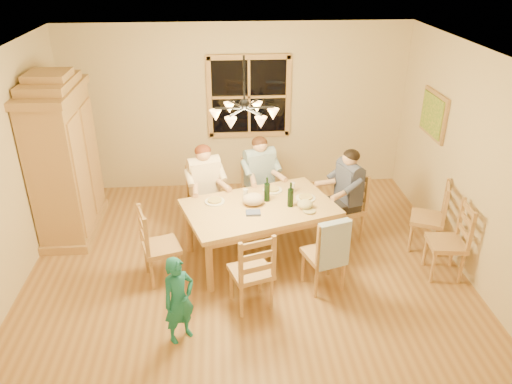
{
  "coord_description": "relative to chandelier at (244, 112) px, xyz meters",
  "views": [
    {
      "loc": [
        -0.27,
        -5.32,
        3.77
      ],
      "look_at": [
        0.14,
        0.1,
        1.03
      ],
      "focal_mm": 35.0,
      "sensor_mm": 36.0,
      "label": 1
    }
  ],
  "objects": [
    {
      "name": "chair_end_left",
      "position": [
        -1.03,
        -0.14,
        -1.77
      ],
      "size": [
        0.53,
        0.55,
        0.99
      ],
      "rotation": [
        0.0,
        0.0,
        -1.26
      ],
      "color": "#AE784D",
      "rests_on": "floor"
    },
    {
      "name": "chair_far_right",
      "position": [
        0.27,
        1.19,
        -1.77
      ],
      "size": [
        0.55,
        0.53,
        0.99
      ],
      "rotation": [
        0.0,
        0.0,
        3.45
      ],
      "color": "#AE784D",
      "rests_on": "floor"
    },
    {
      "name": "chair_far_left",
      "position": [
        -0.51,
        0.94,
        -1.77
      ],
      "size": [
        0.55,
        0.53,
        0.99
      ],
      "rotation": [
        0.0,
        0.0,
        3.45
      ],
      "color": "#AE784D",
      "rests_on": "floor"
    },
    {
      "name": "adult_plaid_man",
      "position": [
        0.27,
        1.19,
        -1.24
      ],
      "size": [
        0.49,
        0.52,
        0.87
      ],
      "rotation": [
        0.0,
        0.0,
        3.45
      ],
      "color": "#2D547C",
      "rests_on": "floor"
    },
    {
      "name": "wine_bottle_b",
      "position": [
        0.58,
        0.21,
        -1.15
      ],
      "size": [
        0.08,
        0.08,
        0.33
      ],
      "primitive_type": "cylinder",
      "color": "black",
      "rests_on": "dining_table"
    },
    {
      "name": "chair_near_right",
      "position": [
        0.9,
        -0.45,
        -1.77
      ],
      "size": [
        0.55,
        0.53,
        0.99
      ],
      "rotation": [
        0.0,
        0.0,
        0.31
      ],
      "color": "#AE784D",
      "rests_on": "floor"
    },
    {
      "name": "floor",
      "position": [
        0.0,
        0.0,
        -2.08
      ],
      "size": [
        5.5,
        5.5,
        0.0
      ],
      "primitive_type": "plane",
      "color": "#956336",
      "rests_on": "ground"
    },
    {
      "name": "plate_plaid",
      "position": [
        0.4,
        0.66,
        -1.31
      ],
      "size": [
        0.26,
        0.26,
        0.02
      ],
      "primitive_type": "cylinder",
      "color": "white",
      "rests_on": "dining_table"
    },
    {
      "name": "window",
      "position": [
        0.2,
        2.47,
        -0.53
      ],
      "size": [
        1.3,
        0.06,
        1.3
      ],
      "color": "black",
      "rests_on": "wall_back"
    },
    {
      "name": "wine_bottle_a",
      "position": [
        0.3,
        0.38,
        -1.15
      ],
      "size": [
        0.08,
        0.08,
        0.33
      ],
      "primitive_type": "cylinder",
      "color": "black",
      "rests_on": "dining_table"
    },
    {
      "name": "wall_back",
      "position": [
        0.0,
        2.5,
        -0.73
      ],
      "size": [
        5.5,
        0.02,
        2.7
      ],
      "primitive_type": "cube",
      "color": "beige",
      "rests_on": "floor"
    },
    {
      "name": "armoire",
      "position": [
        -2.42,
        1.15,
        -1.02
      ],
      "size": [
        0.66,
        1.4,
        2.3
      ],
      "color": "#9F7D45",
      "rests_on": "floor"
    },
    {
      "name": "chandelier",
      "position": [
        0.0,
        0.0,
        0.0
      ],
      "size": [
        0.77,
        0.68,
        0.71
      ],
      "color": "black",
      "rests_on": "ceiling"
    },
    {
      "name": "chair_spare_back",
      "position": [
        2.45,
        0.3,
        -1.77
      ],
      "size": [
        0.56,
        0.57,
        0.99
      ],
      "rotation": [
        0.0,
        0.0,
        1.16
      ],
      "color": "#AE784D",
      "rests_on": "floor"
    },
    {
      "name": "chair_end_right",
      "position": [
        1.42,
        0.64,
        -1.77
      ],
      "size": [
        0.53,
        0.55,
        0.99
      ],
      "rotation": [
        0.0,
        0.0,
        1.88
      ],
      "color": "#AE784D",
      "rests_on": "floor"
    },
    {
      "name": "wall_right",
      "position": [
        2.75,
        0.0,
        -0.73
      ],
      "size": [
        0.02,
        5.0,
        2.7
      ],
      "primitive_type": "cube",
      "color": "beige",
      "rests_on": "floor"
    },
    {
      "name": "chair_spare_front",
      "position": [
        2.45,
        -0.32,
        -1.77
      ],
      "size": [
        0.47,
        0.49,
        0.99
      ],
      "rotation": [
        0.0,
        0.0,
        1.46
      ],
      "color": "#AE784D",
      "rests_on": "floor"
    },
    {
      "name": "plate_slate",
      "position": [
        0.81,
        0.4,
        -1.31
      ],
      "size": [
        0.26,
        0.26,
        0.02
      ],
      "primitive_type": "cylinder",
      "color": "white",
      "rests_on": "dining_table"
    },
    {
      "name": "chair_near_left",
      "position": [
        0.02,
        -0.73,
        -1.77
      ],
      "size": [
        0.55,
        0.53,
        0.99
      ],
      "rotation": [
        0.0,
        0.0,
        0.31
      ],
      "color": "#AE784D",
      "rests_on": "floor"
    },
    {
      "name": "dining_table",
      "position": [
        0.19,
        0.25,
        -1.42
      ],
      "size": [
        2.12,
        1.65,
        0.76
      ],
      "rotation": [
        0.0,
        0.0,
        0.31
      ],
      "color": "tan",
      "rests_on": "floor"
    },
    {
      "name": "napkin",
      "position": [
        0.1,
        0.05,
        -1.3
      ],
      "size": [
        0.21,
        0.19,
        0.03
      ],
      "primitive_type": "cube",
      "rotation": [
        0.0,
        0.0,
        0.31
      ],
      "color": "#475182",
      "rests_on": "dining_table"
    },
    {
      "name": "painting",
      "position": [
        2.71,
        1.2,
        -0.48
      ],
      "size": [
        0.06,
        0.78,
        0.64
      ],
      "color": "#9F7D45",
      "rests_on": "wall_right"
    },
    {
      "name": "plate_woman",
      "position": [
        -0.38,
        0.39,
        -1.31
      ],
      "size": [
        0.26,
        0.26,
        0.02
      ],
      "primitive_type": "cylinder",
      "color": "white",
      "rests_on": "dining_table"
    },
    {
      "name": "cap",
      "position": [
        0.76,
        0.15,
        -1.26
      ],
      "size": [
        0.2,
        0.2,
        0.11
      ],
      "primitive_type": "ellipsoid",
      "color": "tan",
      "rests_on": "dining_table"
    },
    {
      "name": "adult_woman",
      "position": [
        -0.51,
        0.94,
        -1.24
      ],
      "size": [
        0.49,
        0.52,
        0.87
      ],
      "rotation": [
        0.0,
        0.0,
        3.45
      ],
      "color": "beige",
      "rests_on": "floor"
    },
    {
      "name": "adult_slate_man",
      "position": [
        1.42,
        0.64,
        -1.24
      ],
      "size": [
        0.52,
        0.49,
        0.87
      ],
      "rotation": [
        0.0,
        0.0,
        1.88
      ],
      "color": "#3C4160",
      "rests_on": "floor"
    },
    {
      "name": "cloth_bundle",
      "position": [
        0.12,
        0.29,
        -1.24
      ],
      "size": [
        0.28,
        0.22,
        0.15
      ],
      "primitive_type": "ellipsoid",
      "color": "tan",
      "rests_on": "dining_table"
    },
    {
      "name": "ceiling",
      "position": [
        0.0,
        0.0,
        0.62
      ],
      "size": [
        5.5,
        5.0,
        0.02
      ],
      "primitive_type": "cube",
      "color": "white",
      "rests_on": "wall_back"
    },
    {
      "name": "wine_glass_a",
      "position": [
        0.03,
        0.45,
        -1.25
      ],
      "size": [
        0.06,
        0.06,
        0.14
      ],
      "primitive_type": "cylinder",
      "color": "silver",
      "rests_on": "dining_table"
    },
    {
      "name": "towel",
      "position": [
        0.96,
        -0.63,
        -1.38
      ],
      "size": [
        0.39,
        0.21,
        0.58
      ],
      "primitive_type": "cube",
      "rotation": [
        0.0,
        0.0,
        0.31
      ],
      "color": "#A0B5D9",
      "rests_on": "chair_near_right"
    },
    {
      "name": "wall_left",
      "position": [
        -2.75,
        0.0,
        -0.73
      ],
      "size": [
        0.02,
        5.0,
        2.7
      ],
      "primitive_type": "cube",
      "color": "beige",
      "rests_on": "floor"
    },
    {
      "name": "wine_glass_b",
      "position": [
        0.66,
        0.6,
        -1.25
      ],
      "size": [
        0.06,
        0.06,
        0.14
      ],
      "primitive_type": "cylinder",
      "color": "silver",
      "rests_on": "dining_table"
    },
    {
      "name": "child",
      "position": [
        -0.75,
        -1.22,
        -1.58
      ],
      "size": [
        0.43,
        0.41,
        0.99
      ],
      "primitive_type": "imported",
      "rotation": [
        0.0,
        0.0,
        0.65
      ],
      "color": "#196F71",
      "rests_on": "floor"
    }
  ]
}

